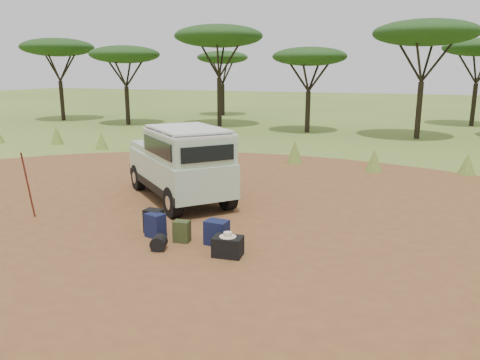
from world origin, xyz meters
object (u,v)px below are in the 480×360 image
at_px(backpack_navy, 155,225).
at_px(hard_case, 228,247).
at_px(duffel_navy, 217,233).
at_px(backpack_black, 154,221).
at_px(safari_vehicle, 181,165).
at_px(backpack_olive, 182,232).
at_px(walking_staff, 28,186).

relative_size(backpack_navy, hard_case, 0.94).
relative_size(backpack_navy, duffel_navy, 1.03).
bearing_deg(duffel_navy, backpack_black, 178.40).
xyz_separation_m(backpack_navy, hard_case, (1.86, -0.37, -0.06)).
xyz_separation_m(safari_vehicle, hard_case, (2.82, -3.17, -0.80)).
height_order(backpack_black, backpack_olive, backpack_black).
distance_m(backpack_black, backpack_navy, 0.30).
xyz_separation_m(backpack_black, backpack_olive, (0.86, -0.28, -0.03)).
height_order(safari_vehicle, backpack_black, safari_vehicle).
distance_m(walking_staff, backpack_olive, 4.14).
relative_size(walking_staff, backpack_black, 3.19).
distance_m(safari_vehicle, backpack_black, 2.78).
distance_m(backpack_black, backpack_olive, 0.90).
distance_m(backpack_navy, duffel_navy, 1.40).
xyz_separation_m(backpack_olive, hard_case, (1.19, -0.33, -0.03)).
xyz_separation_m(safari_vehicle, walking_staff, (-2.46, -2.89, -0.17)).
bearing_deg(walking_staff, hard_case, -24.42).
distance_m(safari_vehicle, hard_case, 4.32).
relative_size(backpack_navy, backpack_olive, 1.14).
xyz_separation_m(backpack_navy, backpack_olive, (0.67, -0.04, -0.03)).
bearing_deg(backpack_black, backpack_olive, -17.17).
distance_m(safari_vehicle, walking_staff, 3.80).
xyz_separation_m(walking_staff, duffel_navy, (4.82, 0.21, -0.57)).
bearing_deg(backpack_olive, backpack_navy, 168.11).
bearing_deg(backpack_olive, hard_case, -23.81).
bearing_deg(backpack_black, hard_case, -15.76).
xyz_separation_m(safari_vehicle, backpack_black, (0.78, -2.56, -0.73)).
bearing_deg(walking_staff, backpack_black, -15.66).
distance_m(walking_staff, backpack_black, 3.30).
bearing_deg(backpack_olive, duffel_navy, 4.02).
bearing_deg(walking_staff, safari_vehicle, 28.18).
bearing_deg(backpack_navy, safari_vehicle, 122.55).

